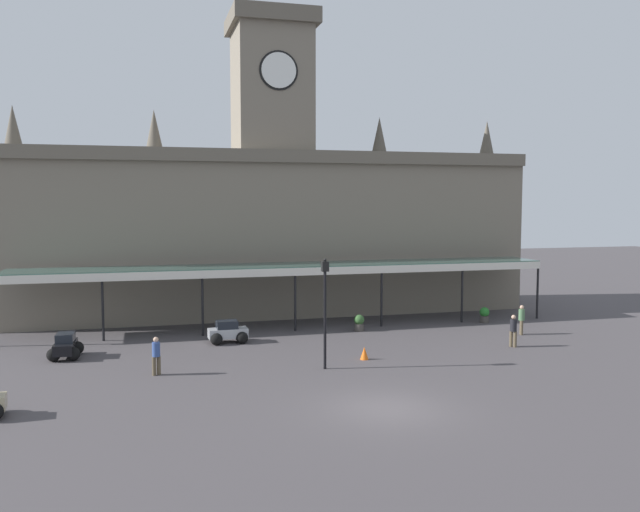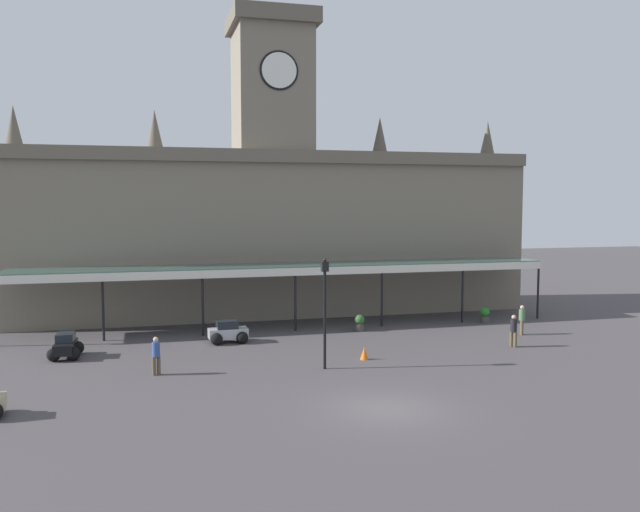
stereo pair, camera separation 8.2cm
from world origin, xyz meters
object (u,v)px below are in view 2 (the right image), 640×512
object	(u,v)px
car_black_sedan	(66,347)
victorian_lamppost	(325,301)
planter_forecourt_centre	(485,315)
pedestrian_crossing_forecourt	(156,354)
car_silver_sedan	(228,333)
pedestrian_beside_cars	(514,330)
traffic_cone	(364,353)
pedestrian_near_entrance	(522,319)
planter_near_kerb	(359,323)

from	to	relation	value
car_black_sedan	victorian_lamppost	xyz separation A→B (m)	(11.47, -5.22, 2.58)
planter_forecourt_centre	pedestrian_crossing_forecourt	bearing A→B (deg)	-159.29
car_silver_sedan	pedestrian_beside_cars	world-z (taller)	pedestrian_beside_cars
pedestrian_beside_cars	planter_forecourt_centre	size ratio (longest dim) A/B	1.74
pedestrian_beside_cars	planter_forecourt_centre	world-z (taller)	pedestrian_beside_cars
car_black_sedan	planter_forecourt_centre	distance (m)	24.18
traffic_cone	pedestrian_beside_cars	bearing A→B (deg)	4.11
pedestrian_beside_cars	pedestrian_crossing_forecourt	size ratio (longest dim) A/B	1.00
pedestrian_beside_cars	pedestrian_near_entrance	xyz separation A→B (m)	(2.14, 2.68, 0.00)
pedestrian_crossing_forecourt	planter_near_kerb	world-z (taller)	pedestrian_crossing_forecourt
victorian_lamppost	pedestrian_near_entrance	bearing A→B (deg)	19.44
victorian_lamppost	planter_near_kerb	xyz separation A→B (m)	(4.20, 7.83, -2.59)
car_black_sedan	pedestrian_beside_cars	size ratio (longest dim) A/B	1.25
planter_near_kerb	pedestrian_near_entrance	bearing A→B (deg)	-21.52
pedestrian_beside_cars	planter_forecourt_centre	xyz separation A→B (m)	(1.96, 6.54, -0.42)
car_silver_sedan	pedestrian_crossing_forecourt	bearing A→B (deg)	-123.38
victorian_lamppost	traffic_cone	distance (m)	3.79
car_silver_sedan	pedestrian_near_entrance	bearing A→B (deg)	-7.44
pedestrian_beside_cars	pedestrian_crossing_forecourt	distance (m)	17.90
pedestrian_beside_cars	pedestrian_near_entrance	size ratio (longest dim) A/B	1.00
planter_forecourt_centre	planter_near_kerb	world-z (taller)	same
victorian_lamppost	planter_forecourt_centre	distance (m)	15.26
car_black_sedan	pedestrian_crossing_forecourt	xyz separation A→B (m)	(4.14, -4.37, 0.41)
victorian_lamppost	planter_forecourt_centre	world-z (taller)	victorian_lamppost
planter_forecourt_centre	planter_near_kerb	xyz separation A→B (m)	(-8.31, -0.52, 0.00)
car_black_sedan	traffic_cone	size ratio (longest dim) A/B	3.47
car_silver_sedan	traffic_cone	bearing A→B (deg)	-42.88
pedestrian_near_entrance	car_silver_sedan	bearing A→B (deg)	172.56
pedestrian_beside_cars	traffic_cone	xyz separation A→B (m)	(-8.28, -0.60, -0.61)
car_black_sedan	pedestrian_near_entrance	xyz separation A→B (m)	(24.16, -0.74, 0.41)
car_silver_sedan	car_black_sedan	distance (m)	8.05
car_black_sedan	planter_near_kerb	xyz separation A→B (m)	(15.67, 2.61, -0.01)
car_silver_sedan	car_black_sedan	size ratio (longest dim) A/B	1.00
traffic_cone	car_black_sedan	bearing A→B (deg)	163.72
car_silver_sedan	planter_forecourt_centre	xyz separation A→B (m)	(16.05, 1.75, -0.01)
car_black_sedan	planter_forecourt_centre	size ratio (longest dim) A/B	2.17
planter_near_kerb	planter_forecourt_centre	bearing A→B (deg)	3.56
planter_near_kerb	car_silver_sedan	bearing A→B (deg)	-170.96
pedestrian_near_entrance	planter_near_kerb	world-z (taller)	pedestrian_near_entrance
car_silver_sedan	planter_near_kerb	size ratio (longest dim) A/B	2.17
car_black_sedan	victorian_lamppost	bearing A→B (deg)	-24.48
traffic_cone	planter_near_kerb	distance (m)	6.90
car_silver_sedan	pedestrian_crossing_forecourt	world-z (taller)	pedestrian_crossing_forecourt
planter_near_kerb	victorian_lamppost	bearing A→B (deg)	-118.22
car_black_sedan	pedestrian_beside_cars	world-z (taller)	pedestrian_beside_cars
pedestrian_crossing_forecourt	pedestrian_beside_cars	bearing A→B (deg)	3.07
pedestrian_crossing_forecourt	traffic_cone	bearing A→B (deg)	2.16
car_black_sedan	traffic_cone	distance (m)	14.31
car_silver_sedan	planter_forecourt_centre	distance (m)	16.14
traffic_cone	planter_forecourt_centre	world-z (taller)	planter_forecourt_centre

